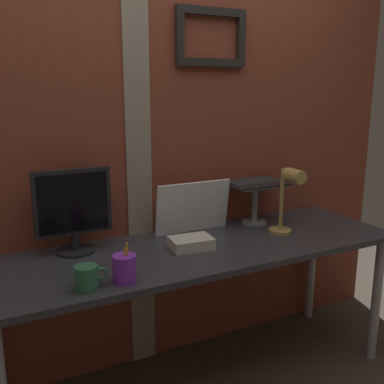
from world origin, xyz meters
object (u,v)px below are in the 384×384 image
desk_lamp (289,194)px  coffee_mug (87,278)px  monitor (73,207)px  pen_cup (124,268)px  laptop (249,173)px  whiteboard_panel (193,207)px

desk_lamp → coffee_mug: size_ratio=2.79×
monitor → desk_lamp: (1.04, -0.25, 0.00)m
monitor → coffee_mug: bearing=-96.9°
monitor → coffee_mug: size_ratio=3.08×
monitor → pen_cup: monitor is taller
monitor → laptop: 1.01m
monitor → pen_cup: 0.46m
laptop → whiteboard_panel: 0.41m
laptop → whiteboard_panel: (-0.38, -0.05, -0.14)m
pen_cup → coffee_mug: pen_cup is taller
pen_cup → coffee_mug: 0.15m
pen_cup → coffee_mug: bearing=180.0°
whiteboard_panel → pen_cup: whiteboard_panel is taller
monitor → pen_cup: bearing=-76.7°
coffee_mug → pen_cup: bearing=-0.0°
whiteboard_panel → pen_cup: (-0.53, -0.44, -0.08)m
laptop → coffee_mug: (-1.06, -0.49, -0.23)m
monitor → laptop: laptop is taller
monitor → desk_lamp: bearing=-13.7°
laptop → desk_lamp: size_ratio=0.94×
monitor → whiteboard_panel: 0.64m
monitor → coffee_mug: 0.46m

